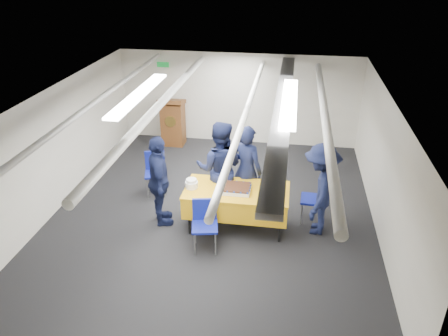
{
  "coord_description": "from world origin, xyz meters",
  "views": [
    {
      "loc": [
        1.33,
        -7.04,
        4.53
      ],
      "look_at": [
        0.23,
        -0.2,
        1.05
      ],
      "focal_mm": 35.0,
      "sensor_mm": 36.0,
      "label": 1
    }
  ],
  "objects_px": {
    "sailor_c": "(159,182)",
    "sailor_d": "(320,190)",
    "chair_left": "(155,168)",
    "sheet_cake": "(235,188)",
    "chair_near": "(205,220)",
    "podium": "(173,122)",
    "serving_table": "(237,200)",
    "sailor_a": "(246,170)",
    "sailor_b": "(220,169)",
    "chair_right": "(318,196)"
  },
  "relations": [
    {
      "from": "sheet_cake",
      "to": "sailor_d",
      "type": "height_order",
      "value": "sailor_d"
    },
    {
      "from": "podium",
      "to": "chair_near",
      "type": "height_order",
      "value": "podium"
    },
    {
      "from": "serving_table",
      "to": "sailor_c",
      "type": "relative_size",
      "value": 1.07
    },
    {
      "from": "serving_table",
      "to": "sailor_d",
      "type": "xyz_separation_m",
      "value": [
        1.43,
        0.11,
        0.28
      ]
    },
    {
      "from": "sheet_cake",
      "to": "sailor_d",
      "type": "bearing_deg",
      "value": 5.99
    },
    {
      "from": "chair_left",
      "to": "sheet_cake",
      "type": "bearing_deg",
      "value": -30.85
    },
    {
      "from": "chair_near",
      "to": "chair_left",
      "type": "bearing_deg",
      "value": 128.95
    },
    {
      "from": "chair_near",
      "to": "sailor_a",
      "type": "xyz_separation_m",
      "value": [
        0.54,
        1.23,
        0.34
      ]
    },
    {
      "from": "chair_near",
      "to": "chair_left",
      "type": "height_order",
      "value": "same"
    },
    {
      "from": "serving_table",
      "to": "sheet_cake",
      "type": "distance_m",
      "value": 0.26
    },
    {
      "from": "serving_table",
      "to": "chair_near",
      "type": "xyz_separation_m",
      "value": [
        -0.44,
        -0.66,
        -0.03
      ]
    },
    {
      "from": "chair_right",
      "to": "sailor_d",
      "type": "distance_m",
      "value": 0.43
    },
    {
      "from": "podium",
      "to": "chair_left",
      "type": "height_order",
      "value": "podium"
    },
    {
      "from": "serving_table",
      "to": "sailor_b",
      "type": "bearing_deg",
      "value": 128.9
    },
    {
      "from": "serving_table",
      "to": "chair_right",
      "type": "height_order",
      "value": "chair_right"
    },
    {
      "from": "sailor_c",
      "to": "sheet_cake",
      "type": "bearing_deg",
      "value": -109.43
    },
    {
      "from": "sheet_cake",
      "to": "chair_right",
      "type": "height_order",
      "value": "chair_right"
    },
    {
      "from": "podium",
      "to": "sailor_a",
      "type": "xyz_separation_m",
      "value": [
        2.2,
        -2.93,
        0.26
      ]
    },
    {
      "from": "chair_right",
      "to": "chair_near",
      "type": "bearing_deg",
      "value": -149.97
    },
    {
      "from": "serving_table",
      "to": "chair_left",
      "type": "distance_m",
      "value": 2.09
    },
    {
      "from": "sheet_cake",
      "to": "chair_left",
      "type": "xyz_separation_m",
      "value": [
        -1.8,
        1.07,
        -0.28
      ]
    },
    {
      "from": "chair_left",
      "to": "sailor_b",
      "type": "bearing_deg",
      "value": -21.36
    },
    {
      "from": "sailor_c",
      "to": "serving_table",
      "type": "bearing_deg",
      "value": -107.78
    },
    {
      "from": "sailor_b",
      "to": "chair_left",
      "type": "bearing_deg",
      "value": -24.01
    },
    {
      "from": "podium",
      "to": "sailor_c",
      "type": "xyz_separation_m",
      "value": [
        0.72,
        -3.56,
        0.24
      ]
    },
    {
      "from": "chair_right",
      "to": "sailor_c",
      "type": "distance_m",
      "value": 2.86
    },
    {
      "from": "serving_table",
      "to": "sailor_b",
      "type": "distance_m",
      "value": 0.7
    },
    {
      "from": "sheet_cake",
      "to": "podium",
      "type": "relative_size",
      "value": 0.43
    },
    {
      "from": "chair_near",
      "to": "sailor_c",
      "type": "relative_size",
      "value": 0.51
    },
    {
      "from": "chair_near",
      "to": "chair_right",
      "type": "distance_m",
      "value": 2.16
    },
    {
      "from": "chair_left",
      "to": "sailor_a",
      "type": "height_order",
      "value": "sailor_a"
    },
    {
      "from": "sailor_d",
      "to": "chair_left",
      "type": "bearing_deg",
      "value": -95.66
    },
    {
      "from": "chair_right",
      "to": "sailor_d",
      "type": "relative_size",
      "value": 0.52
    },
    {
      "from": "podium",
      "to": "chair_left",
      "type": "xyz_separation_m",
      "value": [
        0.29,
        -2.46,
        -0.08
      ]
    },
    {
      "from": "chair_right",
      "to": "sailor_a",
      "type": "relative_size",
      "value": 0.5
    },
    {
      "from": "podium",
      "to": "chair_right",
      "type": "bearing_deg",
      "value": -41.08
    },
    {
      "from": "podium",
      "to": "chair_near",
      "type": "bearing_deg",
      "value": -68.26
    },
    {
      "from": "sheet_cake",
      "to": "podium",
      "type": "distance_m",
      "value": 4.1
    },
    {
      "from": "chair_left",
      "to": "sailor_a",
      "type": "relative_size",
      "value": 0.5
    },
    {
      "from": "serving_table",
      "to": "sailor_c",
      "type": "xyz_separation_m",
      "value": [
        -1.38,
        -0.07,
        0.29
      ]
    },
    {
      "from": "serving_table",
      "to": "sailor_d",
      "type": "bearing_deg",
      "value": 4.46
    },
    {
      "from": "sailor_c",
      "to": "sailor_d",
      "type": "xyz_separation_m",
      "value": [
        2.8,
        0.18,
        -0.01
      ]
    },
    {
      "from": "sheet_cake",
      "to": "chair_near",
      "type": "relative_size",
      "value": 0.62
    },
    {
      "from": "podium",
      "to": "chair_right",
      "type": "relative_size",
      "value": 1.44
    },
    {
      "from": "chair_right",
      "to": "sailor_a",
      "type": "bearing_deg",
      "value": 173.64
    },
    {
      "from": "sailor_a",
      "to": "sailor_c",
      "type": "height_order",
      "value": "sailor_a"
    },
    {
      "from": "podium",
      "to": "sailor_a",
      "type": "relative_size",
      "value": 0.72
    },
    {
      "from": "chair_near",
      "to": "chair_left",
      "type": "relative_size",
      "value": 1.0
    },
    {
      "from": "chair_right",
      "to": "sheet_cake",
      "type": "bearing_deg",
      "value": -162.37
    },
    {
      "from": "chair_near",
      "to": "chair_right",
      "type": "height_order",
      "value": "same"
    }
  ]
}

